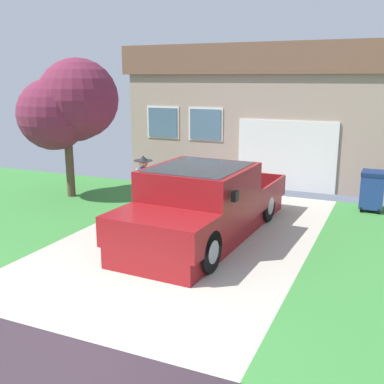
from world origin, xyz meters
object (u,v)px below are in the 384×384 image
Objects in this scene: person_with_hat at (144,189)px; handbag at (136,228)px; wheeled_trash_bin at (372,189)px; front_yard_tree at (70,105)px; house_with_garage at (301,111)px; pickup_truck at (201,206)px.

person_with_hat reaches higher than handbag.
front_yard_tree is at bearing -167.23° from wheeled_trash_bin.
handbag is 0.11× the size of front_yard_tree.
handbag is 9.17m from house_with_garage.
house_with_garage is at bearing 77.15° from handbag.
wheeled_trash_bin is (2.86, -4.45, -1.73)m from house_with_garage.
wheeled_trash_bin is (4.84, 4.23, 0.46)m from handbag.
house_with_garage reaches higher than person_with_hat.
handbag is at bearing -102.85° from house_with_garage.
wheeled_trash_bin is at bearing 41.14° from handbag.
handbag is 6.45m from wheeled_trash_bin.
pickup_truck is 1.39× the size of front_yard_tree.
handbag is (-0.05, -0.34, -0.87)m from person_with_hat.
person_with_hat is 4.43m from front_yard_tree.
handbag is (-1.50, -0.30, -0.62)m from pickup_truck.
handbag is 4.96m from front_yard_tree.
house_with_garage is at bearing -90.60° from pickup_truck.
person_with_hat is 0.16× the size of house_with_garage.
pickup_truck is 3.18× the size of person_with_hat.
handbag is 0.04× the size of house_with_garage.
front_yard_tree is at bearing 159.77° from person_with_hat.
handbag is at bearing -88.74° from person_with_hat.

